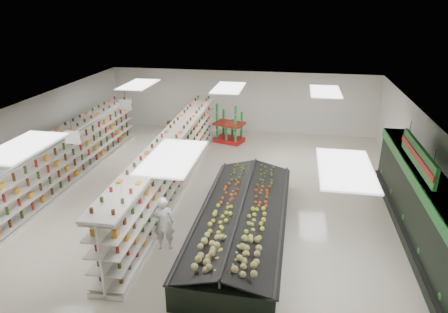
% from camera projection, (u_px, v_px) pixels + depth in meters
% --- Properties ---
extents(floor, '(16.00, 16.00, 0.00)m').
position_uv_depth(floor, '(210.00, 198.00, 14.37)').
color(floor, beige).
rests_on(floor, ground).
extents(ceiling, '(14.00, 16.00, 0.02)m').
position_uv_depth(ceiling, '(208.00, 112.00, 13.18)').
color(ceiling, white).
rests_on(ceiling, wall_back).
extents(wall_back, '(14.00, 0.02, 3.20)m').
position_uv_depth(wall_back, '(241.00, 101.00, 21.09)').
color(wall_back, white).
rests_on(wall_back, floor).
extents(wall_left, '(0.02, 16.00, 3.20)m').
position_uv_depth(wall_left, '(26.00, 144.00, 14.92)').
color(wall_left, white).
rests_on(wall_left, floor).
extents(wall_right, '(0.02, 16.00, 3.20)m').
position_uv_depth(wall_right, '(425.00, 171.00, 12.63)').
color(wall_right, white).
rests_on(wall_right, floor).
extents(produce_wall_case, '(0.93, 8.00, 2.20)m').
position_uv_depth(produce_wall_case, '(420.00, 202.00, 11.46)').
color(produce_wall_case, black).
rests_on(produce_wall_case, floor).
extents(aisle_sign_near, '(0.52, 0.06, 0.75)m').
position_uv_depth(aisle_sign_near, '(73.00, 137.00, 12.14)').
color(aisle_sign_near, white).
rests_on(aisle_sign_near, ceiling).
extents(aisle_sign_far, '(0.52, 0.06, 0.75)m').
position_uv_depth(aisle_sign_far, '(126.00, 105.00, 15.80)').
color(aisle_sign_far, white).
rests_on(aisle_sign_far, ceiling).
extents(hortifruti_banner, '(0.12, 3.20, 0.95)m').
position_uv_depth(hortifruti_banner, '(418.00, 156.00, 10.99)').
color(hortifruti_banner, '#1E7228').
rests_on(hortifruti_banner, ceiling).
extents(gondola_left, '(0.96, 11.88, 2.06)m').
position_uv_depth(gondola_left, '(60.00, 163.00, 14.97)').
color(gondola_left, white).
rests_on(gondola_left, floor).
extents(gondola_center, '(1.19, 12.21, 2.11)m').
position_uv_depth(gondola_center, '(173.00, 164.00, 14.76)').
color(gondola_center, white).
rests_on(gondola_center, floor).
extents(produce_island, '(2.65, 7.19, 1.07)m').
position_uv_depth(produce_island, '(242.00, 219.00, 12.02)').
color(produce_island, black).
rests_on(produce_island, floor).
extents(soda_endcap, '(1.62, 1.33, 1.79)m').
position_uv_depth(soda_endcap, '(229.00, 125.00, 19.62)').
color(soda_endcap, red).
rests_on(soda_endcap, floor).
extents(shopper_main, '(0.68, 0.53, 1.63)m').
position_uv_depth(shopper_main, '(164.00, 223.00, 11.20)').
color(shopper_main, white).
rests_on(shopper_main, floor).
extents(shopper_background, '(0.58, 0.80, 1.50)m').
position_uv_depth(shopper_background, '(171.00, 134.00, 18.68)').
color(shopper_background, '#94805B').
rests_on(shopper_background, floor).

